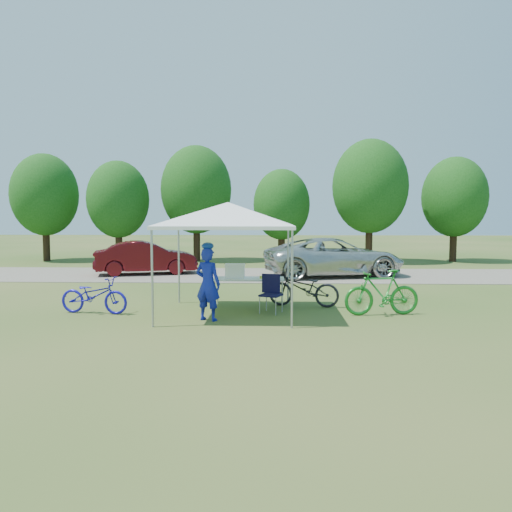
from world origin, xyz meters
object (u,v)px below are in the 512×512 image
at_px(folding_table, 249,280).
at_px(cooler, 235,271).
at_px(cyclist, 208,284).
at_px(folding_chair, 271,290).
at_px(minivan, 334,257).
at_px(bike_green, 382,292).
at_px(sedan, 146,258).
at_px(bike_blue, 94,295).
at_px(bike_dark, 304,288).

relative_size(folding_table, cooler, 3.57).
distance_m(folding_table, cooler, 0.44).
bearing_deg(cyclist, folding_chair, -122.99).
bearing_deg(minivan, bike_green, 169.52).
bearing_deg(folding_table, folding_chair, -52.36).
relative_size(cooler, cyclist, 0.31).
relative_size(folding_chair, bike_green, 0.51).
height_order(cooler, cyclist, cyclist).
xyz_separation_m(cooler, minivan, (3.40, 6.66, -0.17)).
relative_size(cyclist, sedan, 0.41).
bearing_deg(minivan, cyclist, 143.03).
bearing_deg(folding_table, bike_green, -17.43).
distance_m(bike_blue, bike_dark, 5.32).
xyz_separation_m(cooler, sedan, (-4.21, 7.06, -0.26)).
height_order(minivan, sedan, minivan).
bearing_deg(cooler, folding_chair, -38.34).
distance_m(folding_table, bike_green, 3.42).
xyz_separation_m(folding_chair, cyclist, (-1.44, -1.02, 0.28)).
height_order(bike_green, bike_dark, bike_green).
relative_size(folding_chair, cyclist, 0.56).
bearing_deg(cooler, folding_table, 0.00).
distance_m(cooler, bike_blue, 3.59).
relative_size(bike_green, bike_dark, 0.99).
relative_size(cooler, sedan, 0.13).
bearing_deg(sedan, folding_table, -163.80).
relative_size(cooler, bike_green, 0.28).
xyz_separation_m(cooler, cyclist, (-0.48, -1.78, -0.11)).
xyz_separation_m(folding_chair, bike_blue, (-4.35, -0.33, -0.11)).
bearing_deg(folding_chair, sedan, 145.54).
xyz_separation_m(folding_table, sedan, (-4.58, 7.06, -0.02)).
height_order(folding_chair, bike_green, bike_green).
relative_size(bike_dark, sedan, 0.46).
distance_m(folding_chair, cyclist, 1.79).
xyz_separation_m(folding_table, minivan, (3.02, 6.66, 0.06)).
distance_m(folding_chair, bike_blue, 4.36).
xyz_separation_m(folding_table, bike_blue, (-3.76, -1.08, -0.26)).
height_order(bike_dark, sedan, sedan).
xyz_separation_m(cooler, bike_dark, (1.82, 0.04, -0.46)).
relative_size(folding_table, bike_green, 1.00).
relative_size(bike_green, minivan, 0.34).
relative_size(bike_blue, sedan, 0.42).
bearing_deg(cyclist, bike_dark, -119.91).
height_order(bike_blue, bike_green, bike_green).
distance_m(minivan, sedan, 7.62).
bearing_deg(minivan, folding_table, 143.29).
xyz_separation_m(cyclist, minivan, (3.88, 8.44, -0.06)).
distance_m(cooler, sedan, 8.22).
bearing_deg(sedan, bike_blue, 168.97).
bearing_deg(cooler, bike_green, -15.73).
bearing_deg(bike_green, bike_dark, -128.52).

